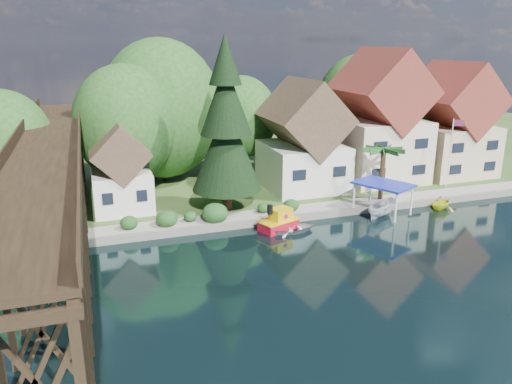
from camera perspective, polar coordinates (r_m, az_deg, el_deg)
ground at (r=35.57m, az=5.32°, el=-8.15°), size 140.00×140.00×0.00m
bank at (r=66.38m, az=-6.67°, el=3.99°), size 140.00×52.00×0.50m
seawall at (r=43.73m, az=5.88°, el=-2.82°), size 60.00×0.40×0.62m
promenade at (r=45.59m, az=7.50°, el=-1.75°), size 50.00×2.60×0.06m
trestle_bridge at (r=35.91m, az=-22.17°, el=-0.01°), size 4.12×44.18×9.30m
house_left at (r=50.67m, az=5.39°, el=5.62°), size 7.64×8.64×11.02m
house_center at (r=55.11m, az=13.87°, el=7.48°), size 8.65×9.18×13.89m
house_right at (r=60.11m, az=21.40°, el=6.94°), size 8.15×8.64×12.45m
shed at (r=45.28m, az=-15.14°, el=2.02°), size 5.09×5.40×7.85m
bg_trees at (r=53.13m, az=-2.88°, el=8.56°), size 49.90×13.30×10.57m
shrubs at (r=41.90m, az=-5.58°, el=-2.37°), size 15.76×2.47×1.70m
conifer at (r=43.17m, az=-3.42°, el=7.28°), size 6.16×6.16×15.17m
palm_tree at (r=47.84m, az=14.39°, el=4.49°), size 3.85×3.85×5.32m
flagpole at (r=53.70m, az=21.50°, el=4.87°), size 1.05×0.48×7.14m
tugboat at (r=41.29m, az=2.64°, el=-3.36°), size 3.73×2.87×2.40m
boat_white_a at (r=41.04m, az=4.17°, el=-4.01°), size 3.88×2.88×0.77m
boat_canopy at (r=45.50m, az=14.21°, el=-1.14°), size 5.06×5.73×3.07m
boat_yellow at (r=49.23m, az=20.42°, el=-1.02°), size 3.48×3.25×1.49m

